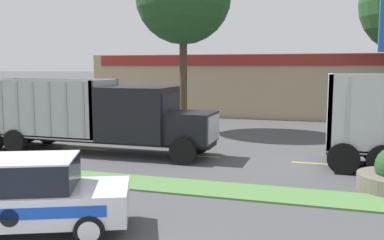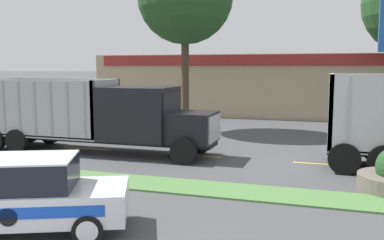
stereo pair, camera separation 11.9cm
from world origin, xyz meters
TOP-DOWN VIEW (x-y plane):
  - grass_verge at (0.00, 7.36)m, footprint 120.00×1.66m
  - centre_line_3 at (-5.71, 12.19)m, footprint 2.40×0.14m
  - centre_line_4 at (-0.31, 12.19)m, footprint 2.40×0.14m
  - centre_line_5 at (5.09, 12.19)m, footprint 2.40×0.14m
  - dump_truck_far_right at (-3.73, 11.64)m, footprint 10.77×2.73m
  - rally_car at (-1.37, 2.77)m, footprint 4.65×3.39m
  - store_building_backdrop at (1.93, 32.00)m, footprint 29.97×12.10m

SIDE VIEW (x-z plane):
  - centre_line_3 at x=-5.71m, z-range 0.00..0.01m
  - centre_line_4 at x=-0.31m, z-range 0.00..0.01m
  - centre_line_5 at x=5.09m, z-range 0.00..0.01m
  - grass_verge at x=0.00m, z-range 0.00..0.06m
  - rally_car at x=-1.37m, z-range 0.00..1.83m
  - dump_truck_far_right at x=-3.73m, z-range -0.06..3.25m
  - store_building_backdrop at x=1.93m, z-range 0.00..4.78m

